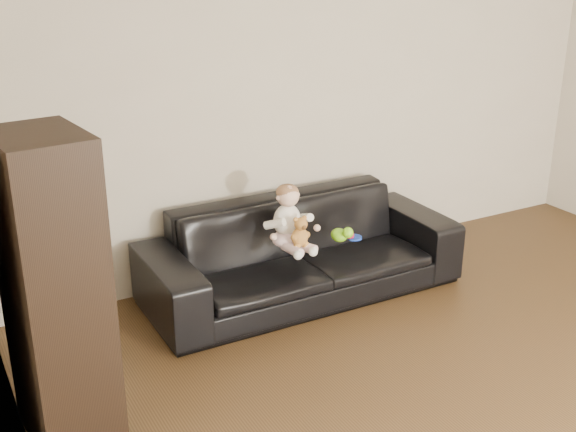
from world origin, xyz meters
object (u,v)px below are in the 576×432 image
sofa (302,250)px  teddy_bear (300,232)px  cabinet (56,294)px  toy_rattle (350,235)px  toy_blue_disc (354,238)px  baby (289,220)px  toy_green (339,235)px

sofa → teddy_bear: (-0.16, -0.25, 0.26)m
cabinet → toy_rattle: size_ratio=25.90×
teddy_bear → toy_blue_disc: size_ratio=2.03×
baby → toy_rattle: baby is taller
sofa → toy_blue_disc: 0.38m
toy_blue_disc → toy_green: bearing=174.9°
toy_blue_disc → cabinet: bearing=-164.1°
toy_blue_disc → teddy_bear: bearing=-174.0°
cabinet → toy_blue_disc: (2.10, 0.60, -0.35)m
toy_blue_disc → toy_rattle: bearing=171.7°
baby → toy_green: (0.35, -0.07, -0.15)m
sofa → toy_green: bearing=-46.3°
toy_blue_disc → baby: bearing=169.8°
toy_rattle → toy_blue_disc: toy_rattle is taller
sofa → toy_rattle: 0.36m
teddy_bear → toy_green: teddy_bear is taller
toy_green → teddy_bear: bearing=-170.1°
baby → teddy_bear: bearing=-98.9°
teddy_bear → sofa: bearing=32.0°
toy_green → toy_rattle: bearing=-3.8°
cabinet → toy_green: (1.99, 0.61, -0.31)m
baby → toy_rattle: size_ratio=7.24×
baby → toy_green: bearing=-25.1°
teddy_bear → toy_rattle: size_ratio=3.46×
teddy_bear → toy_rattle: teddy_bear is taller
baby → sofa: bearing=22.3°
toy_rattle → cabinet: bearing=-163.7°
baby → toy_blue_disc: baby is taller
sofa → toy_rattle: sofa is taller
sofa → cabinet: bearing=-156.0°
cabinet → toy_green: size_ratio=11.87×
baby → toy_green: size_ratio=3.32×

